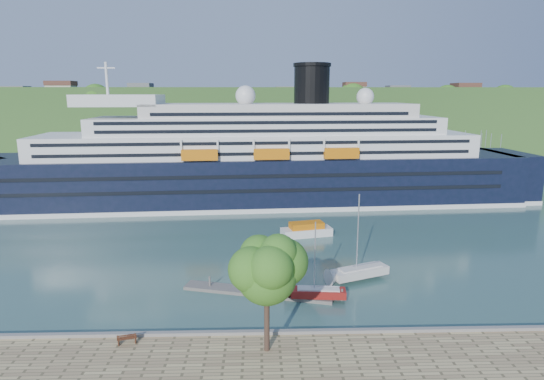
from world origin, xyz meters
The scene contains 10 objects.
ground centered at (0.00, 0.00, 0.00)m, with size 400.00×400.00×0.00m, color #325953.
far_hillside centered at (0.00, 145.00, 12.00)m, with size 400.00×50.00×24.00m, color #2C5221.
quay_coping centered at (0.00, -0.20, 1.15)m, with size 220.00×0.50×0.30m, color slate.
cruise_ship centered at (-2.63, 53.43, 13.92)m, with size 123.98×18.05×27.84m, color black, non-canonical shape.
park_bench centered at (-11.52, -1.44, 1.53)m, with size 1.67×0.68×1.07m, color #482414, non-canonical shape.
promenade_tree centered at (0.44, -2.81, 6.47)m, with size 6.61×6.61×10.94m, color #2B6C1C, non-canonical shape.
floating_pontoon centered at (-0.39, 10.29, 0.19)m, with size 16.94×2.07×0.38m, color gray, non-canonical shape.
sailboat_red centered at (6.22, 8.44, 4.20)m, with size 6.51×1.81×8.41m, color maroon, non-canonical shape.
sailboat_white_far centered at (11.92, 13.67, 5.08)m, with size 7.86×2.18×10.16m, color silver, non-canonical shape.
tender_launch centered at (7.31, 31.15, 1.10)m, with size 7.98×2.73×2.20m, color orange, non-canonical shape.
Camera 1 is at (-0.16, -37.12, 22.02)m, focal length 30.00 mm.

